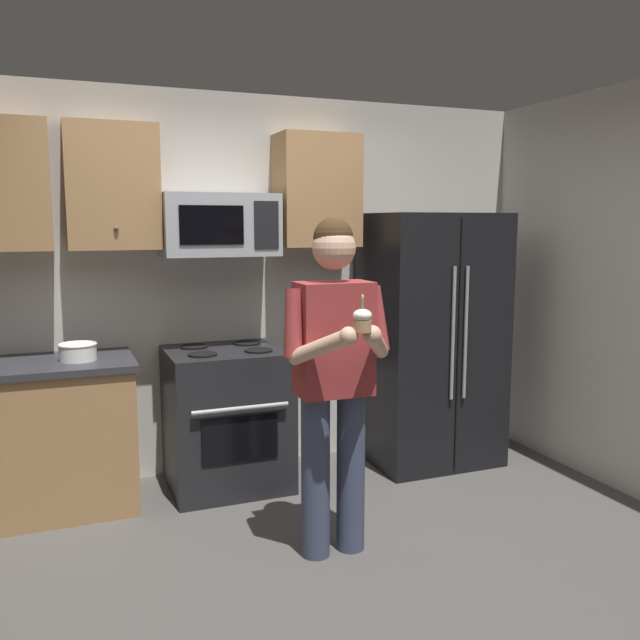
{
  "coord_description": "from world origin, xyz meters",
  "views": [
    {
      "loc": [
        -1.14,
        -2.84,
        1.73
      ],
      "look_at": [
        0.08,
        0.26,
        1.25
      ],
      "focal_mm": 37.64,
      "sensor_mm": 36.0,
      "label": 1
    }
  ],
  "objects_px": {
    "oven_range": "(227,418)",
    "bowl_large_white": "(78,351)",
    "refrigerator": "(430,339)",
    "cupcake": "(362,320)",
    "microwave": "(219,225)",
    "person": "(334,369)"
  },
  "relations": [
    {
      "from": "oven_range",
      "to": "microwave",
      "type": "xyz_separation_m",
      "value": [
        0.0,
        0.12,
        1.26
      ]
    },
    {
      "from": "oven_range",
      "to": "bowl_large_white",
      "type": "distance_m",
      "value": 1.04
    },
    {
      "from": "microwave",
      "to": "refrigerator",
      "type": "bearing_deg",
      "value": -6.03
    },
    {
      "from": "oven_range",
      "to": "bowl_large_white",
      "type": "xyz_separation_m",
      "value": [
        -0.9,
        -0.02,
        0.51
      ]
    },
    {
      "from": "microwave",
      "to": "person",
      "type": "bearing_deg",
      "value": -76.28
    },
    {
      "from": "oven_range",
      "to": "cupcake",
      "type": "bearing_deg",
      "value": -78.22
    },
    {
      "from": "bowl_large_white",
      "to": "person",
      "type": "relative_size",
      "value": 0.13
    },
    {
      "from": "oven_range",
      "to": "bowl_large_white",
      "type": "height_order",
      "value": "bowl_large_white"
    },
    {
      "from": "bowl_large_white",
      "to": "person",
      "type": "bearing_deg",
      "value": -42.3
    },
    {
      "from": "person",
      "to": "cupcake",
      "type": "xyz_separation_m",
      "value": [
        0.0,
        -0.33,
        0.3
      ]
    },
    {
      "from": "bowl_large_white",
      "to": "cupcake",
      "type": "bearing_deg",
      "value": -49.8
    },
    {
      "from": "refrigerator",
      "to": "cupcake",
      "type": "relative_size",
      "value": 10.35
    },
    {
      "from": "cupcake",
      "to": "refrigerator",
      "type": "bearing_deg",
      "value": 49.38
    },
    {
      "from": "oven_range",
      "to": "refrigerator",
      "type": "distance_m",
      "value": 1.56
    },
    {
      "from": "refrigerator",
      "to": "cupcake",
      "type": "height_order",
      "value": "refrigerator"
    },
    {
      "from": "bowl_large_white",
      "to": "person",
      "type": "xyz_separation_m",
      "value": [
        1.2,
        -1.09,
        0.02
      ]
    },
    {
      "from": "oven_range",
      "to": "refrigerator",
      "type": "height_order",
      "value": "refrigerator"
    },
    {
      "from": "cupcake",
      "to": "microwave",
      "type": "bearing_deg",
      "value": 100.9
    },
    {
      "from": "microwave",
      "to": "bowl_large_white",
      "type": "relative_size",
      "value": 3.31
    },
    {
      "from": "oven_range",
      "to": "cupcake",
      "type": "distance_m",
      "value": 1.69
    },
    {
      "from": "microwave",
      "to": "oven_range",
      "type": "bearing_deg",
      "value": -90.02
    },
    {
      "from": "refrigerator",
      "to": "bowl_large_white",
      "type": "bearing_deg",
      "value": 179.45
    }
  ]
}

